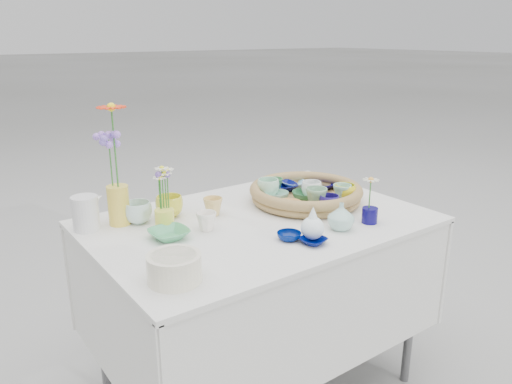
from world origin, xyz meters
TOP-DOWN VIEW (x-y plane):
  - wicker_tray at (0.28, 0.05)m, footprint 0.47×0.47m
  - tray_ceramic_0 at (0.27, 0.19)m, footprint 0.16×0.16m
  - tray_ceramic_1 at (0.43, 0.11)m, footprint 0.13×0.13m
  - tray_ceramic_2 at (0.39, -0.07)m, footprint 0.11×0.11m
  - tray_ceramic_3 at (0.27, 0.03)m, footprint 0.15×0.15m
  - tray_ceramic_4 at (0.24, -0.06)m, footprint 0.11×0.11m
  - tray_ceramic_5 at (0.17, 0.11)m, footprint 0.13×0.13m
  - tray_ceramic_6 at (0.17, 0.17)m, footprint 0.13×0.13m
  - tray_ceramic_7 at (0.31, 0.05)m, footprint 0.09×0.09m
  - tray_ceramic_8 at (0.35, 0.21)m, footprint 0.12×0.12m
  - tray_ceramic_9 at (0.25, -0.12)m, footprint 0.09×0.09m
  - tray_ceramic_10 at (0.13, -0.02)m, footprint 0.13×0.13m
  - tray_ceramic_11 at (0.37, -0.07)m, footprint 0.09×0.09m
  - tray_ceramic_12 at (0.25, 0.21)m, footprint 0.06×0.06m
  - loose_ceramic_0 at (-0.26, 0.23)m, footprint 0.14×0.14m
  - loose_ceramic_1 at (-0.12, 0.14)m, footprint 0.10×0.10m
  - loose_ceramic_2 at (-0.36, 0.03)m, footprint 0.14×0.14m
  - loose_ceramic_3 at (-0.22, 0.02)m, footprint 0.10×0.10m
  - loose_ceramic_4 at (-0.03, -0.22)m, footprint 0.10×0.10m
  - loose_ceramic_5 at (-0.39, 0.24)m, footprint 0.13×0.13m
  - loose_ceramic_6 at (0.01, -0.30)m, footprint 0.10×0.10m
  - fluted_bowl at (-0.49, -0.26)m, footprint 0.16×0.16m
  - bud_vase_paleblue at (0.04, -0.26)m, footprint 0.10×0.10m
  - bud_vase_seafoam at (0.18, -0.26)m, footprint 0.13×0.13m
  - bud_vase_cobalt at (0.32, -0.27)m, footprint 0.07×0.07m
  - single_daisy at (0.31, -0.27)m, footprint 0.09×0.09m
  - tall_vase_yellow at (-0.45, 0.27)m, footprint 0.08×0.08m
  - gerbera at (-0.45, 0.25)m, footprint 0.15×0.15m
  - hydrangea at (-0.46, 0.28)m, footprint 0.09×0.09m
  - white_pitcher at (-0.57, 0.28)m, footprint 0.16×0.14m
  - daisy_cup at (-0.34, 0.12)m, footprint 0.09×0.09m
  - daisy_posy at (-0.32, 0.14)m, footprint 0.10×0.10m

SIDE VIEW (x-z plane):
  - loose_ceramic_6 at x=0.01m, z-range 0.77..0.79m
  - loose_ceramic_4 at x=-0.03m, z-range 0.77..0.79m
  - loose_ceramic_2 at x=-0.36m, z-range 0.77..0.80m
  - bud_vase_cobalt at x=0.32m, z-range 0.77..0.82m
  - tray_ceramic_8 at x=0.35m, z-range 0.78..0.81m
  - tray_ceramic_1 at x=0.43m, z-range 0.78..0.81m
  - tray_ceramic_5 at x=0.17m, z-range 0.78..0.81m
  - loose_ceramic_3 at x=-0.22m, z-range 0.77..0.83m
  - tray_ceramic_10 at x=0.13m, z-range 0.78..0.82m
  - tray_ceramic_0 at x=0.27m, z-range 0.78..0.82m
  - loose_ceramic_1 at x=-0.12m, z-range 0.77..0.84m
  - tray_ceramic_3 at x=0.27m, z-range 0.78..0.82m
  - daisy_cup at x=-0.34m, z-range 0.77..0.84m
  - wicker_tray at x=0.28m, z-range 0.77..0.84m
  - fluted_bowl at x=-0.49m, z-range 0.77..0.85m
  - loose_ceramic_5 at x=-0.39m, z-range 0.77..0.85m
  - loose_ceramic_0 at x=-0.26m, z-range 0.77..0.85m
  - tray_ceramic_12 at x=0.25m, z-range 0.78..0.84m
  - tray_ceramic_9 at x=0.25m, z-range 0.78..0.85m
  - bud_vase_seafoam at x=0.18m, z-range 0.77..0.87m
  - tray_ceramic_7 at x=0.31m, z-range 0.78..0.85m
  - tray_ceramic_2 at x=0.39m, z-range 0.78..0.85m
  - tray_ceramic_11 at x=0.37m, z-range 0.78..0.85m
  - tray_ceramic_6 at x=0.17m, z-range 0.78..0.86m
  - tray_ceramic_4 at x=0.24m, z-range 0.78..0.86m
  - bud_vase_paleblue at x=0.04m, z-range 0.77..0.89m
  - white_pitcher at x=-0.57m, z-range 0.77..0.89m
  - tall_vase_yellow at x=-0.45m, z-range 0.77..0.91m
  - single_daisy at x=0.31m, z-range 0.81..0.94m
  - daisy_posy at x=-0.32m, z-range 0.84..1.00m
  - hydrangea at x=-0.46m, z-range 0.88..1.12m
  - gerbera at x=-0.45m, z-range 0.90..1.21m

